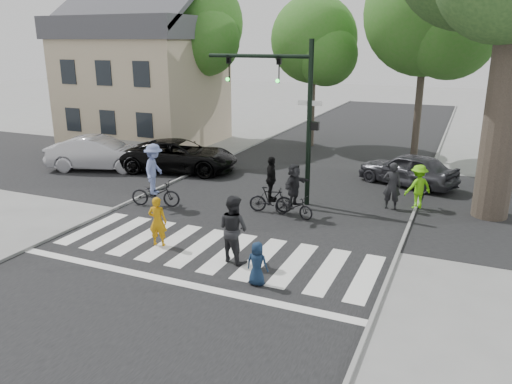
# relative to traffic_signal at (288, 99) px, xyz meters

# --- Properties ---
(ground) EXTENTS (120.00, 120.00, 0.00)m
(ground) POSITION_rel_traffic_signal_xyz_m (-0.35, -6.20, -3.90)
(ground) COLOR gray
(ground) RESTS_ON ground
(road_stem) EXTENTS (10.00, 70.00, 0.01)m
(road_stem) POSITION_rel_traffic_signal_xyz_m (-0.35, -1.20, -3.90)
(road_stem) COLOR black
(road_stem) RESTS_ON ground
(road_cross) EXTENTS (70.00, 10.00, 0.01)m
(road_cross) POSITION_rel_traffic_signal_xyz_m (-0.35, 1.80, -3.89)
(road_cross) COLOR black
(road_cross) RESTS_ON ground
(curb_left) EXTENTS (0.10, 70.00, 0.10)m
(curb_left) POSITION_rel_traffic_signal_xyz_m (-5.40, -1.20, -3.85)
(curb_left) COLOR gray
(curb_left) RESTS_ON ground
(curb_right) EXTENTS (0.10, 70.00, 0.10)m
(curb_right) POSITION_rel_traffic_signal_xyz_m (4.70, -1.20, -3.85)
(curb_right) COLOR gray
(curb_right) RESTS_ON ground
(crosswalk) EXTENTS (10.00, 3.85, 0.01)m
(crosswalk) POSITION_rel_traffic_signal_xyz_m (-0.35, -5.54, -3.89)
(crosswalk) COLOR silver
(crosswalk) RESTS_ON ground
(traffic_signal) EXTENTS (4.45, 0.29, 6.00)m
(traffic_signal) POSITION_rel_traffic_signal_xyz_m (0.00, 0.00, 0.00)
(traffic_signal) COLOR black
(traffic_signal) RESTS_ON ground
(bg_tree_0) EXTENTS (5.46, 5.20, 8.97)m
(bg_tree_0) POSITION_rel_traffic_signal_xyz_m (-14.09, 9.80, 2.24)
(bg_tree_0) COLOR brown
(bg_tree_0) RESTS_ON ground
(bg_tree_1) EXTENTS (6.09, 5.80, 9.80)m
(bg_tree_1) POSITION_rel_traffic_signal_xyz_m (-9.06, 9.28, 2.75)
(bg_tree_1) COLOR brown
(bg_tree_1) RESTS_ON ground
(bg_tree_2) EXTENTS (5.04, 4.80, 8.40)m
(bg_tree_2) POSITION_rel_traffic_signal_xyz_m (-2.11, 10.42, 1.88)
(bg_tree_2) COLOR brown
(bg_tree_2) RESTS_ON ground
(bg_tree_3) EXTENTS (6.30, 6.00, 10.20)m
(bg_tree_3) POSITION_rel_traffic_signal_xyz_m (3.95, 9.07, 3.04)
(bg_tree_3) COLOR brown
(bg_tree_3) RESTS_ON ground
(house) EXTENTS (8.40, 8.10, 8.82)m
(house) POSITION_rel_traffic_signal_xyz_m (-11.85, 7.78, -0.10)
(house) COLOR #C8AD92
(house) RESTS_ON ground
(pedestrian_woman) EXTENTS (0.63, 0.48, 1.54)m
(pedestrian_woman) POSITION_rel_traffic_signal_xyz_m (-2.04, -5.54, -3.13)
(pedestrian_woman) COLOR #BE800C
(pedestrian_woman) RESTS_ON ground
(pedestrian_child) EXTENTS (0.57, 0.38, 1.15)m
(pedestrian_child) POSITION_rel_traffic_signal_xyz_m (1.69, -6.68, -3.33)
(pedestrian_child) COLOR #13253E
(pedestrian_child) RESTS_ON ground
(pedestrian_adult) EXTENTS (1.11, 0.98, 1.92)m
(pedestrian_adult) POSITION_rel_traffic_signal_xyz_m (0.52, -5.63, -2.94)
(pedestrian_adult) COLOR black
(pedestrian_adult) RESTS_ON ground
(cyclist_left) EXTENTS (1.96, 1.34, 2.36)m
(cyclist_left) POSITION_rel_traffic_signal_xyz_m (-4.27, -2.41, -2.88)
(cyclist_left) COLOR black
(cyclist_left) RESTS_ON ground
(cyclist_mid) EXTENTS (1.63, 1.02, 2.05)m
(cyclist_mid) POSITION_rel_traffic_signal_xyz_m (-0.07, -1.34, -3.06)
(cyclist_mid) COLOR black
(cyclist_mid) RESTS_ON ground
(cyclist_right) EXTENTS (1.60, 1.48, 1.93)m
(cyclist_right) POSITION_rel_traffic_signal_xyz_m (0.85, -1.53, -3.04)
(cyclist_right) COLOR black
(cyclist_right) RESTS_ON ground
(car_suv) EXTENTS (5.78, 3.53, 1.50)m
(car_suv) POSITION_rel_traffic_signal_xyz_m (-6.19, 2.41, -3.15)
(car_suv) COLOR black
(car_suv) RESTS_ON ground
(car_silver) EXTENTS (5.11, 3.15, 1.59)m
(car_silver) POSITION_rel_traffic_signal_xyz_m (-9.86, 1.14, -3.11)
(car_silver) COLOR #AFAEB4
(car_silver) RESTS_ON ground
(car_grey) EXTENTS (4.48, 3.03, 1.42)m
(car_grey) POSITION_rel_traffic_signal_xyz_m (3.95, 4.22, -3.19)
(car_grey) COLOR #34343A
(car_grey) RESTS_ON ground
(bystander_hivis) EXTENTS (1.20, 1.16, 1.64)m
(bystander_hivis) POSITION_rel_traffic_signal_xyz_m (4.69, 1.22, -3.08)
(bystander_hivis) COLOR #64CF11
(bystander_hivis) RESTS_ON ground
(bystander_dark) EXTENTS (0.68, 0.48, 1.76)m
(bystander_dark) POSITION_rel_traffic_signal_xyz_m (3.82, 0.74, -3.02)
(bystander_dark) COLOR black
(bystander_dark) RESTS_ON ground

